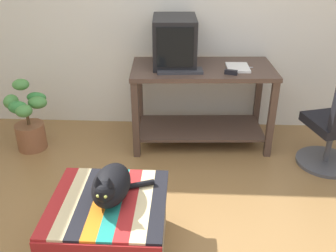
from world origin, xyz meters
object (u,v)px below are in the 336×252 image
(desk, at_px, (202,92))
(potted_plant, at_px, (28,122))
(ottoman_with_blanket, at_px, (110,227))
(stapler, at_px, (231,72))
(tv_monitor, at_px, (174,42))
(book, at_px, (238,67))
(keyboard, at_px, (180,71))
(cat, at_px, (111,185))

(desk, bearing_deg, potted_plant, -175.66)
(ottoman_with_blanket, bearing_deg, stapler, 57.24)
(desk, height_order, tv_monitor, tv_monitor)
(book, relative_size, stapler, 2.33)
(tv_monitor, distance_m, potted_plant, 1.56)
(tv_monitor, bearing_deg, keyboard, -78.30)
(keyboard, relative_size, ottoman_with_blanket, 0.56)
(tv_monitor, height_order, stapler, tv_monitor)
(tv_monitor, xyz_separation_m, potted_plant, (-1.37, -0.27, -0.71))
(desk, height_order, keyboard, keyboard)
(potted_plant, xyz_separation_m, stapler, (1.87, 0.02, 0.51))
(ottoman_with_blanket, bearing_deg, keyboard, 73.30)
(keyboard, height_order, cat, keyboard)
(book, height_order, cat, book)
(stapler, bearing_deg, desk, 68.65)
(desk, height_order, ottoman_with_blanket, desk)
(desk, relative_size, cat, 3.29)
(desk, height_order, book, book)
(tv_monitor, height_order, potted_plant, tv_monitor)
(keyboard, bearing_deg, potted_plant, 177.43)
(desk, relative_size, tv_monitor, 2.63)
(keyboard, distance_m, potted_plant, 1.51)
(stapler, bearing_deg, keyboard, 102.68)
(tv_monitor, height_order, book, tv_monitor)
(ottoman_with_blanket, relative_size, cat, 1.76)
(desk, height_order, cat, desk)
(desk, bearing_deg, tv_monitor, 163.79)
(tv_monitor, relative_size, stapler, 4.60)
(book, height_order, potted_plant, book)
(tv_monitor, xyz_separation_m, book, (0.58, -0.09, -0.20))
(cat, xyz_separation_m, stapler, (0.83, 1.30, 0.27))
(potted_plant, distance_m, stapler, 1.94)
(ottoman_with_blanket, relative_size, stapler, 6.47)
(potted_plant, bearing_deg, ottoman_with_blanket, -51.99)
(cat, height_order, stapler, stapler)
(cat, relative_size, potted_plant, 0.61)
(cat, xyz_separation_m, potted_plant, (-1.04, 1.28, -0.24))
(tv_monitor, xyz_separation_m, ottoman_with_blanket, (-0.35, -1.57, -0.78))
(tv_monitor, distance_m, ottoman_with_blanket, 1.79)
(ottoman_with_blanket, distance_m, potted_plant, 1.65)
(keyboard, distance_m, ottoman_with_blanket, 1.53)
(potted_plant, bearing_deg, desk, 7.43)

